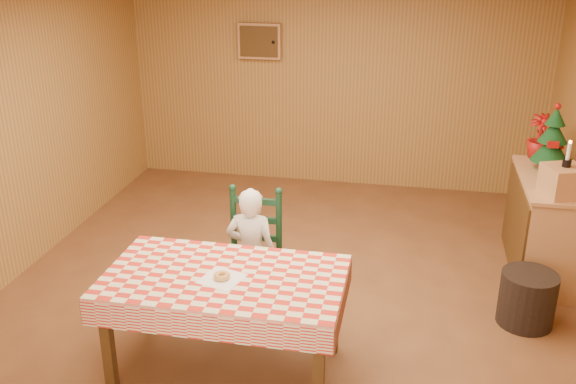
% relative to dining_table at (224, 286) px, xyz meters
% --- Properties ---
extents(ground, '(6.00, 6.00, 0.00)m').
position_rel_dining_table_xyz_m(ground, '(0.22, 0.94, -0.69)').
color(ground, brown).
rests_on(ground, ground).
extents(cabin_walls, '(5.10, 6.05, 2.65)m').
position_rel_dining_table_xyz_m(cabin_walls, '(0.21, 1.48, 1.14)').
color(cabin_walls, '#A5773B').
rests_on(cabin_walls, ground).
extents(dining_table, '(1.66, 0.96, 0.77)m').
position_rel_dining_table_xyz_m(dining_table, '(0.00, 0.00, 0.00)').
color(dining_table, '#4F3215').
rests_on(dining_table, ground).
extents(ladder_chair, '(0.44, 0.40, 1.08)m').
position_rel_dining_table_xyz_m(ladder_chair, '(-0.00, 0.79, -0.18)').
color(ladder_chair, '#10321C').
rests_on(ladder_chair, ground).
extents(seated_child, '(0.41, 0.27, 1.12)m').
position_rel_dining_table_xyz_m(seated_child, '(0.00, 0.73, -0.13)').
color(seated_child, white).
rests_on(seated_child, ground).
extents(napkin, '(0.32, 0.32, 0.00)m').
position_rel_dining_table_xyz_m(napkin, '(0.00, -0.05, 0.08)').
color(napkin, white).
rests_on(napkin, dining_table).
extents(donut, '(0.12, 0.12, 0.04)m').
position_rel_dining_table_xyz_m(donut, '(0.00, -0.05, 0.10)').
color(donut, gold).
rests_on(donut, napkin).
extents(shelf_unit, '(0.54, 1.24, 0.93)m').
position_rel_dining_table_xyz_m(shelf_unit, '(2.43, 1.97, -0.22)').
color(shelf_unit, tan).
rests_on(shelf_unit, ground).
extents(crate, '(0.38, 0.38, 0.25)m').
position_rel_dining_table_xyz_m(crate, '(2.44, 1.57, 0.37)').
color(crate, tan).
rests_on(crate, shelf_unit).
extents(christmas_tree, '(0.34, 0.34, 0.62)m').
position_rel_dining_table_xyz_m(christmas_tree, '(2.44, 2.22, 0.52)').
color(christmas_tree, '#4F3215').
rests_on(christmas_tree, shelf_unit).
extents(flower_arrangement, '(0.26, 0.26, 0.43)m').
position_rel_dining_table_xyz_m(flower_arrangement, '(2.39, 2.52, 0.46)').
color(flower_arrangement, '#9A110E').
rests_on(flower_arrangement, shelf_unit).
extents(candle_set, '(0.07, 0.07, 0.22)m').
position_rel_dining_table_xyz_m(candle_set, '(2.44, 1.57, 0.56)').
color(candle_set, black).
rests_on(candle_set, crate).
extents(storage_bin, '(0.54, 0.54, 0.44)m').
position_rel_dining_table_xyz_m(storage_bin, '(2.19, 1.05, -0.47)').
color(storage_bin, black).
rests_on(storage_bin, ground).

